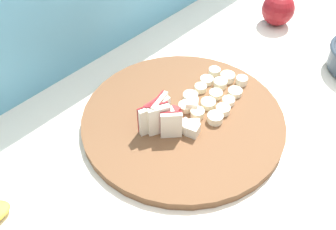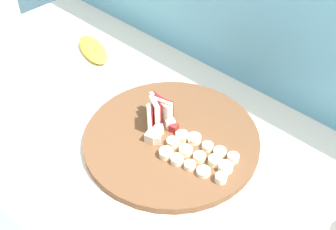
% 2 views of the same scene
% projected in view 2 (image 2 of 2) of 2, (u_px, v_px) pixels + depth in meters
% --- Properties ---
extents(tile_backsplash, '(2.40, 0.04, 1.40)m').
position_uv_depth(tile_backsplash, '(260.00, 147.00, 1.16)').
color(tile_backsplash, '#5BA3C1').
rests_on(tile_backsplash, ground).
extents(cutting_board, '(0.38, 0.38, 0.02)m').
position_uv_depth(cutting_board, '(171.00, 138.00, 0.90)').
color(cutting_board, brown).
rests_on(cutting_board, tiled_countertop).
extents(apple_wedge_fan, '(0.07, 0.07, 0.06)m').
position_uv_depth(apple_wedge_fan, '(159.00, 111.00, 0.91)').
color(apple_wedge_fan, maroon).
rests_on(apple_wedge_fan, cutting_board).
extents(apple_dice_pile, '(0.08, 0.09, 0.02)m').
position_uv_depth(apple_dice_pile, '(164.00, 133.00, 0.88)').
color(apple_dice_pile, white).
rests_on(apple_dice_pile, cutting_board).
extents(banana_slice_rows, '(0.16, 0.11, 0.02)m').
position_uv_depth(banana_slice_rows, '(198.00, 155.00, 0.84)').
color(banana_slice_rows, '#F4EAC6').
rests_on(banana_slice_rows, cutting_board).
extents(banana_peel, '(0.17, 0.11, 0.02)m').
position_uv_depth(banana_peel, '(93.00, 49.00, 1.15)').
color(banana_peel, gold).
rests_on(banana_peel, tiled_countertop).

